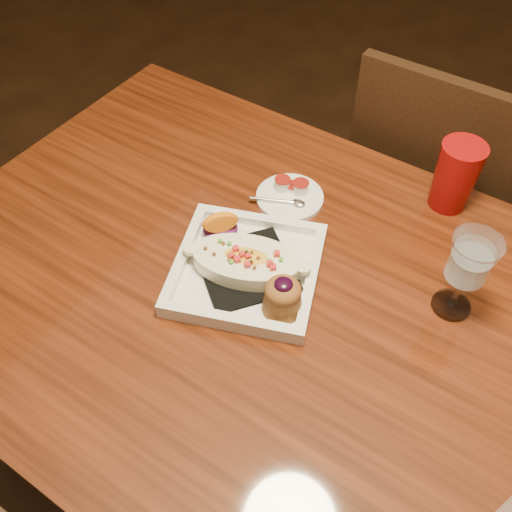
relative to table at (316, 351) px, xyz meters
The scene contains 8 objects.
floor 0.65m from the table, ahead, with size 7.00×7.00×0.00m, color #301E10.
table is the anchor object (origin of this frame).
chair_far 0.65m from the table, 90.00° to the left, with size 0.42×0.42×0.93m.
plate 0.19m from the table, behind, with size 0.32×0.32×0.08m.
goblet 0.31m from the table, 41.08° to the left, with size 0.08×0.08×0.16m.
saucer 0.31m from the table, 131.71° to the left, with size 0.13×0.13×0.09m.
creamer_loose 0.33m from the table, 129.77° to the left, with size 0.03×0.03×0.02m.
red_tumbler 0.42m from the table, 79.61° to the left, with size 0.08×0.08×0.14m, color #A00B0B.
Camera 1 is at (0.21, -0.50, 1.54)m, focal length 40.00 mm.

